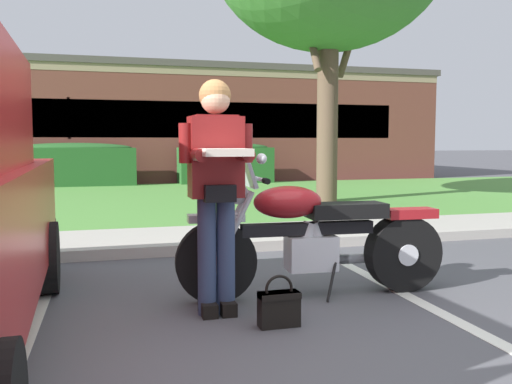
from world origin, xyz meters
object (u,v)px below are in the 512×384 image
object	(u,v)px
hedge_center_right	(225,163)
brick_building	(75,126)
hedge_center_left	(74,164)
handbag	(279,306)
motorcycle	(323,237)
rider_person	(216,177)

from	to	relation	value
hedge_center_right	brick_building	size ratio (longest dim) A/B	0.11
hedge_center_left	handbag	bearing A→B (deg)	-82.26
brick_building	hedge_center_left	bearing A→B (deg)	-88.76
motorcycle	hedge_center_left	size ratio (longest dim) A/B	0.68
hedge_center_left	hedge_center_right	size ratio (longest dim) A/B	1.20
rider_person	brick_building	bearing A→B (deg)	94.65
hedge_center_left	motorcycle	bearing A→B (deg)	-79.11
motorcycle	brick_building	world-z (taller)	brick_building
motorcycle	handbag	world-z (taller)	motorcycle
motorcycle	handbag	distance (m)	0.94
hedge_center_right	hedge_center_left	bearing A→B (deg)	-180.00
rider_person	handbag	bearing A→B (deg)	-47.83
handbag	motorcycle	bearing A→B (deg)	47.56
handbag	hedge_center_left	world-z (taller)	hedge_center_left
handbag	hedge_center_left	xyz separation A→B (m)	(-1.72, 12.66, 0.51)
rider_person	hedge_center_left	bearing A→B (deg)	96.38
rider_person	hedge_center_right	bearing A→B (deg)	76.68
motorcycle	hedge_center_right	bearing A→B (deg)	80.70
hedge_center_left	brick_building	bearing A→B (deg)	91.24
brick_building	rider_person	bearing A→B (deg)	-85.35
handbag	brick_building	xyz separation A→B (m)	(-1.86, 18.90, 1.72)
motorcycle	handbag	size ratio (longest dim) A/B	6.23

